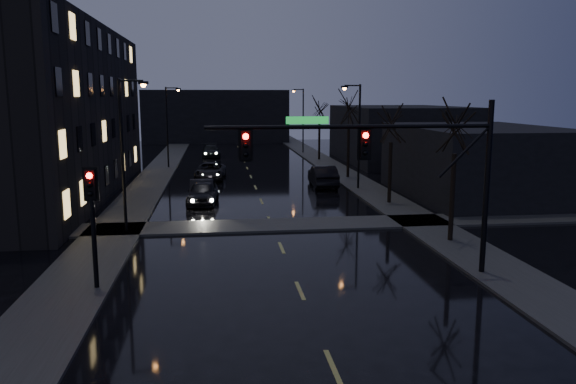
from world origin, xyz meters
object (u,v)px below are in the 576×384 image
object	(u,v)px
oncoming_car_d	(211,151)
oncoming_car_a	(203,193)
oncoming_car_c	(210,171)
lead_car	(323,176)
oncoming_car_b	(202,191)

from	to	relation	value
oncoming_car_d	oncoming_car_a	bearing A→B (deg)	-94.19
oncoming_car_c	lead_car	size ratio (longest dim) A/B	1.02
oncoming_car_c	lead_car	bearing A→B (deg)	-25.39
oncoming_car_c	oncoming_car_d	distance (m)	18.11
oncoming_car_d	lead_car	world-z (taller)	lead_car
oncoming_car_b	oncoming_car_c	bearing A→B (deg)	86.84
oncoming_car_d	oncoming_car_b	bearing A→B (deg)	-94.38
oncoming_car_c	oncoming_car_d	size ratio (longest dim) A/B	1.05
oncoming_car_c	lead_car	xyz separation A→B (m)	(8.92, -5.15, 0.12)
oncoming_car_a	lead_car	distance (m)	11.17
oncoming_car_c	oncoming_car_a	bearing A→B (deg)	-87.34
oncoming_car_c	oncoming_car_d	world-z (taller)	oncoming_car_c
oncoming_car_b	lead_car	size ratio (longest dim) A/B	0.89
oncoming_car_a	oncoming_car_d	distance (m)	29.44
oncoming_car_a	oncoming_car_c	world-z (taller)	oncoming_car_a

